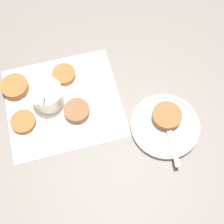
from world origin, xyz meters
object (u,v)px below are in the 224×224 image
Objects in this scene: serving_plate at (165,126)px; fritter_on_plate at (167,116)px; fork at (169,130)px; sauce_bowl at (48,96)px.

serving_plate is 0.03m from fritter_on_plate.
fritter_on_plate is 0.04m from fork.
sauce_bowl is 0.32m from serving_plate.
fork reaches higher than serving_plate.
fork is (0.00, -0.02, 0.01)m from serving_plate.
fritter_on_plate is (0.01, 0.02, 0.02)m from serving_plate.
sauce_bowl reaches higher than fork.
sauce_bowl reaches higher than fritter_on_plate.
serving_plate is at bearing -33.77° from sauce_bowl.
sauce_bowl is 0.33m from fork.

